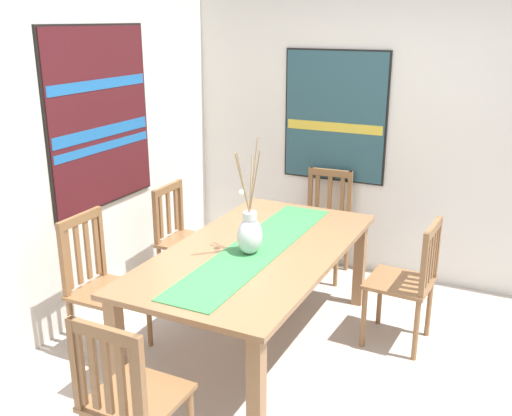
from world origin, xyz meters
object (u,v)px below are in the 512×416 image
at_px(centerpiece_vase, 250,233).
at_px(chair_3, 101,284).
at_px(dining_table, 257,261).
at_px(chair_1, 409,280).
at_px(painting_on_back_wall, 100,118).
at_px(chair_4, 324,222).
at_px(chair_2, 129,397).
at_px(painting_on_side_wall, 335,117).
at_px(chair_0, 184,238).

bearing_deg(centerpiece_vase, chair_3, 113.89).
xyz_separation_m(dining_table, centerpiece_vase, (-0.10, 0.00, 0.23)).
distance_m(chair_1, painting_on_back_wall, 2.49).
bearing_deg(chair_4, dining_table, -179.58).
height_order(chair_1, chair_2, chair_2).
bearing_deg(painting_on_side_wall, chair_1, -139.89).
distance_m(chair_3, painting_on_side_wall, 2.44).
relative_size(dining_table, chair_1, 2.22).
distance_m(dining_table, chair_4, 1.39).
bearing_deg(chair_4, painting_on_back_wall, 133.22).
bearing_deg(dining_table, painting_on_side_wall, 1.00).
bearing_deg(chair_4, painting_on_side_wall, 4.60).
bearing_deg(chair_2, dining_table, 0.46).
xyz_separation_m(chair_4, painting_on_side_wall, (0.23, 0.02, 0.89)).
relative_size(chair_0, chair_4, 0.99).
height_order(chair_1, chair_3, chair_3).
relative_size(chair_3, painting_on_back_wall, 0.73).
distance_m(chair_3, painting_on_back_wall, 1.24).
relative_size(chair_2, chair_4, 1.01).
bearing_deg(dining_table, centerpiece_vase, 178.24).
bearing_deg(chair_1, chair_2, 154.53).
relative_size(dining_table, chair_3, 2.08).
height_order(chair_0, chair_3, chair_3).
distance_m(centerpiece_vase, painting_on_back_wall, 1.49).
bearing_deg(chair_0, painting_on_back_wall, 131.56).
xyz_separation_m(dining_table, chair_2, (-1.40, -0.01, -0.15)).
relative_size(chair_0, chair_3, 0.94).
xyz_separation_m(dining_table, chair_3, (-0.50, 0.91, -0.15)).
distance_m(chair_0, painting_on_side_wall, 1.66).
bearing_deg(chair_3, chair_2, -134.21).
bearing_deg(chair_0, dining_table, -119.48).
relative_size(chair_0, chair_2, 0.98).
xyz_separation_m(chair_0, painting_on_side_wall, (1.09, -0.88, 0.89)).
height_order(dining_table, chair_1, chair_1).
height_order(dining_table, chair_2, chair_2).
xyz_separation_m(dining_table, painting_on_back_wall, (0.13, 1.35, 0.84)).
distance_m(centerpiece_vase, painting_on_side_wall, 1.78).
relative_size(chair_1, chair_3, 0.94).
height_order(chair_2, painting_on_back_wall, painting_on_back_wall).
bearing_deg(chair_0, chair_3, 179.95).
bearing_deg(painting_on_side_wall, chair_4, -175.40).
distance_m(chair_0, chair_1, 1.82).
xyz_separation_m(chair_0, painting_on_back_wall, (-0.39, 0.44, 1.01)).
bearing_deg(chair_2, painting_on_back_wall, 41.70).
height_order(centerpiece_vase, chair_4, centerpiece_vase).
height_order(centerpiece_vase, painting_on_back_wall, painting_on_back_wall).
bearing_deg(chair_1, chair_3, 118.58).
bearing_deg(centerpiece_vase, painting_on_side_wall, 0.85).
relative_size(centerpiece_vase, chair_1, 0.84).
height_order(chair_4, painting_on_back_wall, painting_on_back_wall).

